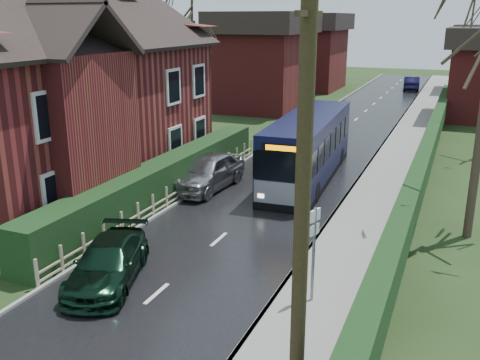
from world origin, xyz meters
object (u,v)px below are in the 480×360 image
at_px(car_silver, 208,172).
at_px(car_green, 108,263).
at_px(bus_stop_sign, 314,242).
at_px(brick_house, 56,87).
at_px(bus, 308,148).
at_px(telegraph_pole, 302,220).

relative_size(car_silver, car_green, 1.11).
distance_m(car_green, bus_stop_sign, 5.80).
bearing_deg(brick_house, car_green, -43.11).
height_order(brick_house, bus, brick_house).
bearing_deg(car_silver, car_green, -78.84).
bearing_deg(car_green, brick_house, 117.98).
height_order(car_silver, telegraph_pole, telegraph_pole).
xyz_separation_m(brick_house, bus_stop_sign, (12.73, -5.69, -2.62)).
bearing_deg(brick_house, telegraph_pole, -35.84).
bearing_deg(bus_stop_sign, car_silver, 148.75).
height_order(car_silver, car_green, car_silver).
height_order(bus, telegraph_pole, telegraph_pole).
bearing_deg(bus, telegraph_pole, -78.46).
relative_size(bus_stop_sign, telegraph_pole, 0.34).
bearing_deg(telegraph_pole, car_silver, 126.73).
bearing_deg(telegraph_pole, bus_stop_sign, 105.35).
distance_m(bus, car_silver, 4.79).
bearing_deg(car_green, bus, 59.71).
xyz_separation_m(car_green, bus_stop_sign, (5.60, 0.98, 1.17)).
bearing_deg(bus, car_green, -104.74).
relative_size(brick_house, car_green, 3.59).
relative_size(bus, car_silver, 2.17).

